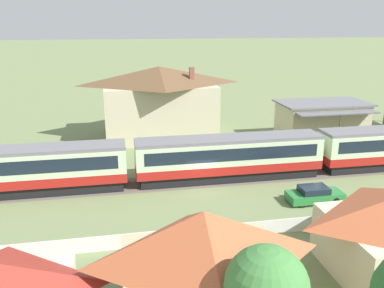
{
  "coord_description": "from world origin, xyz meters",
  "views": [
    {
      "loc": [
        -7.11,
        -32.62,
        14.07
      ],
      "look_at": [
        -0.06,
        4.14,
        2.66
      ],
      "focal_mm": 38.0,
      "sensor_mm": 36.0,
      "label": 1
    }
  ],
  "objects_px": {
    "passenger_train": "(232,156)",
    "station_house_brown_roof": "(160,101)",
    "station_building": "(322,120)",
    "yard_tree_1": "(266,288)",
    "cottage_terracotta_roof": "(203,264)",
    "parked_car_green": "(315,195)"
  },
  "relations": [
    {
      "from": "passenger_train",
      "to": "station_house_brown_roof",
      "type": "height_order",
      "value": "station_house_brown_roof"
    },
    {
      "from": "station_building",
      "to": "yard_tree_1",
      "type": "xyz_separation_m",
      "value": [
        -19.36,
        -31.91,
        1.81
      ]
    },
    {
      "from": "yard_tree_1",
      "to": "station_house_brown_roof",
      "type": "bearing_deg",
      "value": 89.91
    },
    {
      "from": "yard_tree_1",
      "to": "passenger_train",
      "type": "bearing_deg",
      "value": 77.12
    },
    {
      "from": "passenger_train",
      "to": "station_building",
      "type": "distance_m",
      "value": 17.95
    },
    {
      "from": "station_house_brown_roof",
      "to": "cottage_terracotta_roof",
      "type": "bearing_deg",
      "value": -92.97
    },
    {
      "from": "station_house_brown_roof",
      "to": "yard_tree_1",
      "type": "height_order",
      "value": "station_house_brown_roof"
    },
    {
      "from": "cottage_terracotta_roof",
      "to": "station_house_brown_roof",
      "type": "bearing_deg",
      "value": 87.03
    },
    {
      "from": "passenger_train",
      "to": "station_building",
      "type": "relative_size",
      "value": 4.9
    },
    {
      "from": "station_building",
      "to": "passenger_train",
      "type": "bearing_deg",
      "value": -143.8
    },
    {
      "from": "parked_car_green",
      "to": "yard_tree_1",
      "type": "distance_m",
      "value": 18.47
    },
    {
      "from": "parked_car_green",
      "to": "station_building",
      "type": "bearing_deg",
      "value": 61.24
    },
    {
      "from": "station_house_brown_roof",
      "to": "parked_car_green",
      "type": "bearing_deg",
      "value": -65.39
    },
    {
      "from": "station_building",
      "to": "station_house_brown_roof",
      "type": "height_order",
      "value": "station_house_brown_roof"
    },
    {
      "from": "yard_tree_1",
      "to": "station_building",
      "type": "bearing_deg",
      "value": 58.75
    },
    {
      "from": "passenger_train",
      "to": "station_house_brown_roof",
      "type": "bearing_deg",
      "value": 107.17
    },
    {
      "from": "cottage_terracotta_roof",
      "to": "parked_car_green",
      "type": "distance_m",
      "value": 16.46
    },
    {
      "from": "station_building",
      "to": "parked_car_green",
      "type": "height_order",
      "value": "station_building"
    },
    {
      "from": "passenger_train",
      "to": "parked_car_green",
      "type": "distance_m",
      "value": 8.23
    },
    {
      "from": "passenger_train",
      "to": "station_building",
      "type": "height_order",
      "value": "station_building"
    },
    {
      "from": "station_house_brown_roof",
      "to": "yard_tree_1",
      "type": "relative_size",
      "value": 2.45
    },
    {
      "from": "passenger_train",
      "to": "parked_car_green",
      "type": "height_order",
      "value": "passenger_train"
    }
  ]
}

